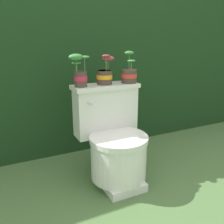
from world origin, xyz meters
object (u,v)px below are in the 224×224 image
toilet (114,141)px  potted_plant_midleft (105,74)px  potted_plant_left (80,73)px  potted_plant_middle (129,74)px

toilet → potted_plant_midleft: bearing=90.6°
potted_plant_left → potted_plant_middle: 0.38m
potted_plant_midleft → potted_plant_middle: size_ratio=0.92×
potted_plant_left → potted_plant_middle: (0.38, -0.01, -0.03)m
toilet → potted_plant_left: bearing=146.4°
potted_plant_midleft → potted_plant_left: bearing=-174.9°
potted_plant_middle → toilet: bearing=-146.0°
toilet → potted_plant_middle: 0.51m
potted_plant_midleft → potted_plant_middle: (0.18, -0.02, -0.01)m
toilet → potted_plant_left: 0.54m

